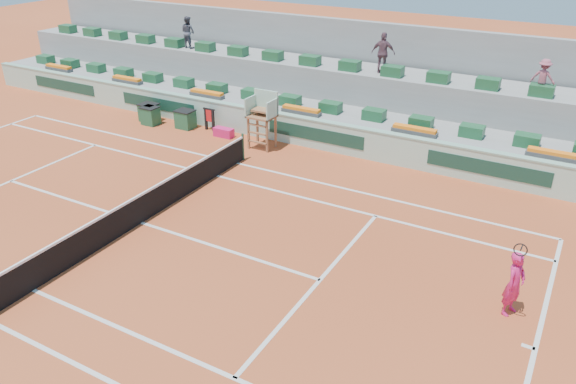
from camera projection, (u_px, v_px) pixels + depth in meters
name	position (u px, v px, depth m)	size (l,w,h in m)	color
ground	(142.00, 223.00, 18.01)	(90.00, 90.00, 0.00)	#A3411F
seating_tier_lower	(299.00, 112.00, 26.09)	(36.00, 4.00, 1.20)	gray
seating_tier_upper	(315.00, 89.00, 27.02)	(36.00, 2.40, 2.60)	gray
stadium_back_wall	(330.00, 64.00, 27.87)	(36.00, 0.40, 4.40)	gray
player_bag	(224.00, 132.00, 24.85)	(0.90, 0.40, 0.40)	#D51B63
spectator_left	(188.00, 32.00, 28.92)	(0.78, 0.61, 1.60)	#484854
spectator_mid	(383.00, 53.00, 24.27)	(1.03, 0.43, 1.76)	#6A4652
spectator_right	(543.00, 77.00, 21.41)	(0.90, 0.52, 1.39)	#9F4F60
court_lines	(141.00, 223.00, 18.01)	(23.89, 11.09, 0.01)	silver
tennis_net	(140.00, 208.00, 17.78)	(0.10, 11.97, 1.10)	black
advertising_hoarding	(276.00, 126.00, 24.35)	(36.00, 0.34, 1.26)	#A5CFB9
umpire_chair	(263.00, 112.00, 23.17)	(1.10, 0.90, 2.40)	brown
seat_row_lower	(290.00, 100.00, 25.02)	(32.90, 0.60, 0.44)	#1B532E
seat_row_upper	(310.00, 60.00, 25.88)	(32.90, 0.60, 0.44)	#1B532E
flower_planters	(252.00, 102.00, 25.09)	(26.80, 0.36, 0.28)	#474747
drink_cooler_a	(185.00, 119.00, 25.77)	(0.83, 0.72, 0.84)	#1B5333
drink_cooler_b	(150.00, 116.00, 26.21)	(0.77, 0.67, 0.84)	#1B5333
drink_cooler_c	(149.00, 112.00, 26.64)	(0.84, 0.73, 0.84)	#1B5333
towel_rack	(209.00, 118.00, 25.41)	(0.61, 0.10, 1.03)	black
tennis_player	(514.00, 284.00, 13.60)	(0.61, 0.93, 2.28)	#D51B63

